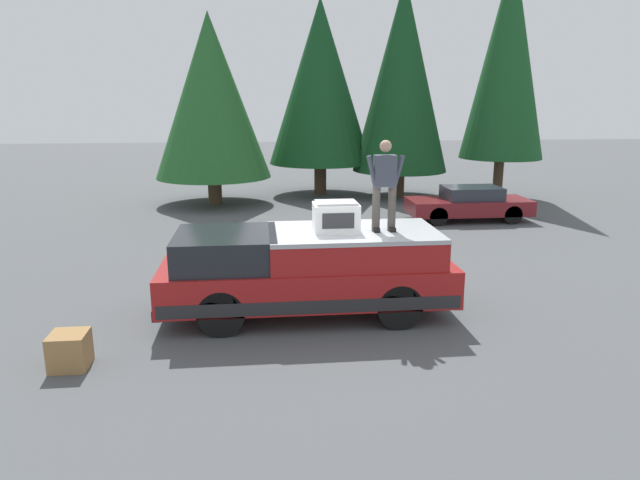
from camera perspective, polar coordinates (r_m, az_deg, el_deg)
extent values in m
plane|color=#4C4F51|center=(11.40, 1.28, -7.04)|extent=(90.00, 90.00, 0.00)
cube|color=maroon|center=(11.00, -1.28, -3.95)|extent=(2.00, 5.50, 0.70)
cube|color=#232326|center=(11.06, -1.27, -4.90)|extent=(2.01, 5.39, 0.24)
cube|color=black|center=(10.81, -9.32, -0.88)|extent=(1.84, 1.87, 0.60)
cube|color=maroon|center=(10.94, 3.30, -0.75)|extent=(1.92, 3.19, 0.52)
cube|color=#A8AAAF|center=(10.86, 3.32, 0.78)|extent=(1.94, 3.19, 0.08)
cube|color=#232326|center=(11.20, -15.18, -5.58)|extent=(1.96, 0.16, 0.20)
cube|color=#B2B5BA|center=(11.61, 12.12, -4.70)|extent=(1.96, 0.16, 0.20)
cylinder|color=black|center=(10.29, -9.82, -7.12)|extent=(0.30, 0.84, 0.84)
cylinder|color=black|center=(11.89, -9.33, -4.18)|extent=(0.30, 0.84, 0.84)
cylinder|color=black|center=(10.55, 7.85, -6.49)|extent=(0.30, 0.84, 0.84)
cylinder|color=black|center=(12.12, 5.94, -3.72)|extent=(0.30, 0.84, 0.84)
cube|color=white|center=(10.74, 1.59, 2.28)|extent=(0.64, 0.84, 0.52)
cube|color=#2D2D30|center=(10.42, 1.83, 1.92)|extent=(0.01, 0.59, 0.29)
cube|color=#99999E|center=(10.68, 1.60, 3.75)|extent=(0.58, 0.76, 0.04)
cylinder|color=#423D38|center=(10.81, 7.16, 3.11)|extent=(0.15, 0.15, 0.84)
cube|color=black|center=(10.85, 7.15, 1.10)|extent=(0.26, 0.11, 0.08)
cylinder|color=#423D38|center=(10.74, 5.60, 3.09)|extent=(0.15, 0.15, 0.84)
cube|color=black|center=(10.78, 5.60, 1.07)|extent=(0.26, 0.11, 0.08)
cube|color=#474C5B|center=(10.67, 6.49, 6.85)|extent=(0.24, 0.40, 0.58)
sphere|color=tan|center=(10.62, 6.55, 9.26)|extent=(0.22, 0.22, 0.22)
cylinder|color=#474C5B|center=(10.69, 7.81, 6.83)|extent=(0.09, 0.23, 0.58)
cylinder|color=#474C5B|center=(10.59, 5.22, 6.83)|extent=(0.09, 0.23, 0.58)
cube|color=maroon|center=(20.22, 14.52, 3.27)|extent=(1.64, 4.10, 0.50)
cube|color=#282D38|center=(20.17, 14.87, 4.56)|extent=(1.31, 1.89, 0.42)
cylinder|color=black|center=(19.17, 11.67, 2.32)|extent=(0.20, 0.62, 0.62)
cylinder|color=black|center=(20.52, 10.46, 3.13)|extent=(0.20, 0.62, 0.62)
cylinder|color=black|center=(20.08, 18.60, 2.40)|extent=(0.20, 0.62, 0.62)
cylinder|color=black|center=(21.38, 17.02, 3.18)|extent=(0.20, 0.62, 0.62)
cube|color=olive|center=(9.84, -23.64, -10.03)|extent=(0.56, 0.56, 0.56)
cylinder|color=#4C3826|center=(24.91, 17.29, 5.86)|extent=(0.40, 0.40, 1.69)
cone|color=#194C23|center=(24.75, 18.12, 16.96)|extent=(3.31, 3.31, 7.94)
cylinder|color=#4C3826|center=(24.62, 7.83, 5.59)|extent=(0.47, 0.47, 1.10)
cone|color=#14421E|center=(24.38, 8.18, 15.80)|extent=(3.91, 3.91, 7.64)
cylinder|color=#4C3826|center=(25.02, 0.03, 6.14)|extent=(0.52, 0.52, 1.35)
cone|color=#14421E|center=(24.80, 0.03, 15.44)|extent=(4.36, 4.36, 6.74)
cylinder|color=#4C3826|center=(23.12, -10.41, 4.89)|extent=(0.53, 0.53, 1.06)
cone|color=#235B28|center=(22.85, -10.81, 13.87)|extent=(4.45, 4.45, 6.17)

